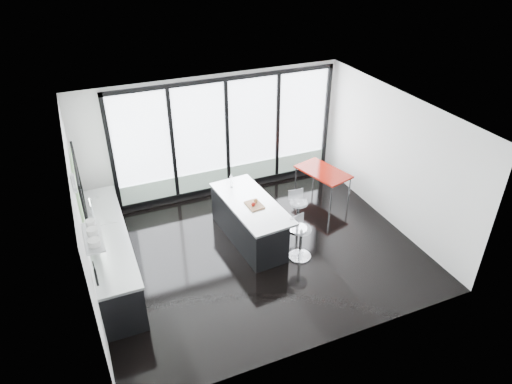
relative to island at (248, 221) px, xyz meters
name	(u,v)px	position (x,y,z in m)	size (l,w,h in m)	color
floor	(257,250)	(0.02, -0.43, -0.44)	(6.00, 5.00, 0.00)	black
ceiling	(257,116)	(0.02, -0.43, 2.36)	(6.00, 5.00, 0.00)	white
wall_back	(226,140)	(0.29, 2.04, 0.84)	(6.00, 0.09, 2.80)	silver
wall_front	(329,275)	(0.02, -2.93, 0.96)	(6.00, 0.00, 2.80)	silver
wall_left	(81,209)	(-2.96, -0.16, 1.13)	(0.26, 5.00, 2.80)	silver
wall_right	(394,160)	(3.02, -0.43, 0.96)	(0.00, 5.00, 2.80)	silver
counter_cabinets	(111,253)	(-2.66, -0.03, 0.03)	(0.69, 3.24, 1.36)	black
island	(248,221)	(0.00, 0.00, 0.00)	(1.05, 2.17, 1.12)	black
bar_stool_near	(301,243)	(0.69, -0.93, -0.10)	(0.43, 0.43, 0.68)	silver
bar_stool_far	(298,215)	(1.07, -0.09, -0.10)	(0.43, 0.43, 0.68)	silver
red_table	(322,183)	(2.20, 0.88, -0.11)	(0.70, 1.23, 0.66)	maroon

